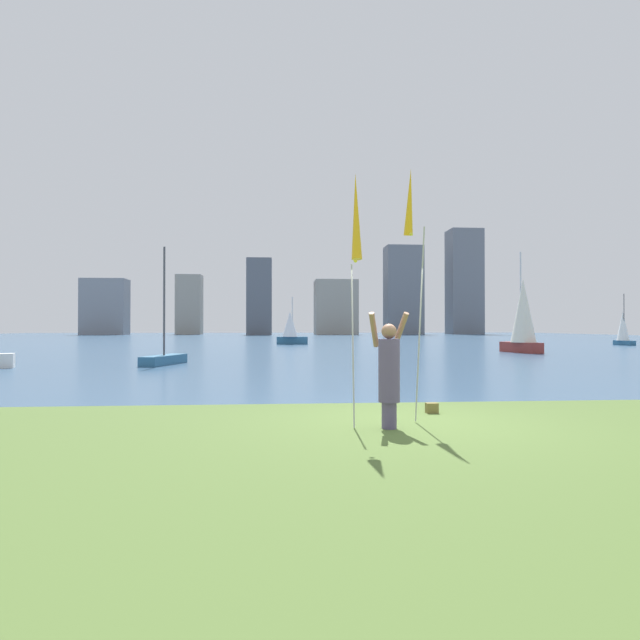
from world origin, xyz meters
TOP-DOWN VIEW (x-y plane):
  - ground at (0.00, 50.95)m, footprint 120.00×138.00m
  - person at (-0.44, -0.53)m, footprint 0.67×0.49m
  - kite_flag_left at (-0.98, -0.68)m, footprint 0.16×0.67m
  - kite_flag_right at (0.10, 0.27)m, footprint 0.16×1.11m
  - bag at (0.65, 0.86)m, footprint 0.22×0.15m
  - sailboat_1 at (-6.82, 13.71)m, footprint 1.48×2.96m
  - sailboat_2 at (12.50, 22.16)m, footprint 1.78×3.07m
  - sailboat_3 at (26.53, 33.55)m, footprint 1.04×1.97m
  - sailboat_4 at (-1.02, 37.75)m, footprint 2.72×1.42m
  - skyline_tower_0 at (-33.78, 92.39)m, footprint 7.96×4.55m
  - skyline_tower_1 at (-18.96, 95.26)m, footprint 4.77×4.05m
  - skyline_tower_2 at (-5.44, 89.63)m, footprint 4.54×4.26m
  - skyline_tower_3 at (8.90, 92.14)m, footprint 7.93×6.53m
  - skyline_tower_4 at (22.14, 92.81)m, footprint 6.99×4.98m
  - skyline_tower_5 at (34.92, 94.75)m, footprint 6.31×5.25m

SIDE VIEW (x-z plane):
  - ground at x=0.00m, z-range -0.12..0.00m
  - bag at x=0.65m, z-range 0.00..0.18m
  - sailboat_1 at x=-6.82m, z-range -2.14..2.72m
  - person at x=-0.44m, z-range -0.02..1.80m
  - sailboat_3 at x=26.53m, z-range -0.74..3.53m
  - sailboat_4 at x=-1.02m, z-range -0.64..3.50m
  - sailboat_2 at x=12.50m, z-range -0.87..5.19m
  - kite_flag_left at x=-0.98m, z-range 1.21..5.16m
  - kite_flag_right at x=0.10m, z-range 1.46..5.74m
  - skyline_tower_3 at x=8.90m, z-range 0.00..10.27m
  - skyline_tower_0 at x=-33.78m, z-range 0.00..10.27m
  - skyline_tower_1 at x=-18.96m, z-range 0.00..11.37m
  - skyline_tower_2 at x=-5.44m, z-range 0.00..13.93m
  - skyline_tower_4 at x=22.14m, z-range 0.00..17.00m
  - skyline_tower_5 at x=34.92m, z-range 0.00..20.71m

